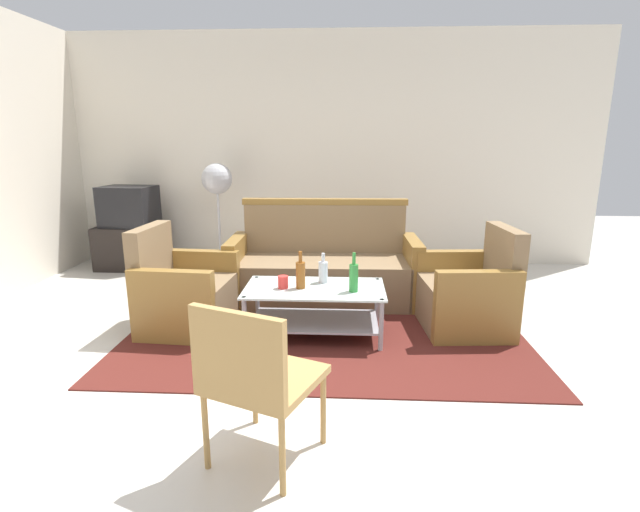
{
  "coord_description": "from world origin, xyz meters",
  "views": [
    {
      "loc": [
        0.17,
        -3.0,
        1.55
      ],
      "look_at": [
        -0.02,
        0.64,
        0.65
      ],
      "focal_mm": 26.75,
      "sensor_mm": 36.0,
      "label": 1
    }
  ],
  "objects": [
    {
      "name": "wall_back",
      "position": [
        0.0,
        3.06,
        1.4
      ],
      "size": [
        6.52,
        0.12,
        2.8
      ],
      "color": "silver",
      "rests_on": "ground"
    },
    {
      "name": "ground_plane",
      "position": [
        0.0,
        0.0,
        0.0
      ],
      "size": [
        14.0,
        14.0,
        0.0
      ],
      "primitive_type": "plane",
      "color": "beige"
    },
    {
      "name": "coffee_table",
      "position": [
        -0.06,
        0.58,
        0.27
      ],
      "size": [
        1.1,
        0.6,
        0.4
      ],
      "color": "silver",
      "rests_on": "rug"
    },
    {
      "name": "rug",
      "position": [
        0.02,
        0.74,
        0.01
      ],
      "size": [
        3.17,
        2.22,
        0.01
      ],
      "primitive_type": "cube",
      "color": "#511E19",
      "rests_on": "ground"
    },
    {
      "name": "cup",
      "position": [
        -0.31,
        0.54,
        0.46
      ],
      "size": [
        0.08,
        0.08,
        0.1
      ],
      "primitive_type": "cylinder",
      "color": "red",
      "rests_on": "coffee_table"
    },
    {
      "name": "pedestal_fan",
      "position": [
        -1.35,
        2.6,
        1.01
      ],
      "size": [
        0.36,
        0.36,
        1.27
      ],
      "color": "#2D2D33",
      "rests_on": "ground"
    },
    {
      "name": "couch",
      "position": [
        -0.03,
        1.46,
        0.32
      ],
      "size": [
        1.81,
        0.78,
        0.96
      ],
      "rotation": [
        0.0,
        0.0,
        3.16
      ],
      "color": "#7F6647",
      "rests_on": "rug"
    },
    {
      "name": "armchair_right",
      "position": [
        1.2,
        0.81,
        0.29
      ],
      "size": [
        0.75,
        0.81,
        0.85
      ],
      "rotation": [
        0.0,
        0.0,
        1.65
      ],
      "color": "#7F6647",
      "rests_on": "rug"
    },
    {
      "name": "tv_stand",
      "position": [
        -2.42,
        2.55,
        0.26
      ],
      "size": [
        0.8,
        0.5,
        0.52
      ],
      "primitive_type": "cube",
      "color": "black",
      "rests_on": "ground"
    },
    {
      "name": "bottle_clear",
      "position": [
        -0.0,
        0.71,
        0.5
      ],
      "size": [
        0.08,
        0.08,
        0.25
      ],
      "color": "silver",
      "rests_on": "coffee_table"
    },
    {
      "name": "wicker_chair",
      "position": [
        -0.24,
        -1.01,
        0.49
      ],
      "size": [
        0.63,
        0.63,
        0.84
      ],
      "rotation": [
        0.0,
        0.0,
        -0.39
      ],
      "color": "#AD844C",
      "rests_on": "ground"
    },
    {
      "name": "television",
      "position": [
        -2.42,
        2.55,
        0.76
      ],
      "size": [
        0.64,
        0.51,
        0.48
      ],
      "rotation": [
        0.0,
        0.0,
        3.03
      ],
      "color": "black",
      "rests_on": "tv_stand"
    },
    {
      "name": "armchair_left",
      "position": [
        -1.15,
        0.7,
        0.29
      ],
      "size": [
        0.75,
        0.8,
        0.85
      ],
      "rotation": [
        0.0,
        0.0,
        -1.64
      ],
      "color": "#7F6647",
      "rests_on": "rug"
    },
    {
      "name": "bottle_brown",
      "position": [
        -0.17,
        0.55,
        0.52
      ],
      "size": [
        0.07,
        0.07,
        0.3
      ],
      "color": "brown",
      "rests_on": "coffee_table"
    },
    {
      "name": "bottle_green",
      "position": [
        0.24,
        0.49,
        0.53
      ],
      "size": [
        0.07,
        0.07,
        0.31
      ],
      "color": "#2D8C38",
      "rests_on": "coffee_table"
    }
  ]
}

